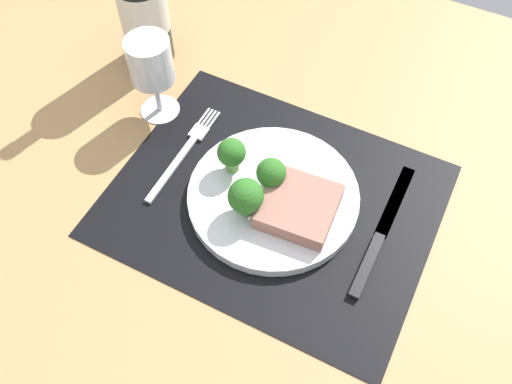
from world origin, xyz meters
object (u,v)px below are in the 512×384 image
plate (273,196)px  knife (379,239)px  wine_glass (151,65)px  fork (184,152)px  steak (299,206)px  wine_bottle (141,0)px

plate → knife: plate is taller
plate → knife: bearing=2.0°
knife → wine_glass: 40.50cm
plate → fork: plate is taller
wine_glass → plate: bearing=-17.4°
steak → knife: size_ratio=0.42×
wine_bottle → steak: bearing=-27.5°
steak → wine_bottle: bearing=152.5°
steak → knife: 11.55cm
knife → fork: bearing=179.9°
wine_glass → knife: bearing=-9.9°
wine_glass → fork: bearing=-36.5°
fork → steak: bearing=-8.9°
wine_bottle → fork: bearing=-45.0°
knife → wine_bottle: size_ratio=0.74×
wine_bottle → plate: bearing=-29.0°
steak → fork: steak is taller
fork → wine_bottle: size_ratio=0.62×
wine_bottle → wine_glass: (8.05, -10.12, -1.68)cm
plate → wine_glass: (-23.48, 7.35, 8.38)cm
steak → fork: (-19.77, 2.58, -2.59)cm
plate → knife: size_ratio=1.04×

